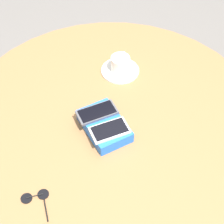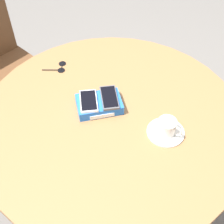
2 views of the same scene
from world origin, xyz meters
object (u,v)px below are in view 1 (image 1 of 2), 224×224
(sunglasses, at_px, (36,198))
(coffee_cup, at_px, (120,63))
(saucer, at_px, (120,71))
(round_table, at_px, (112,130))
(phone_gray, at_px, (97,112))
(phone_white, at_px, (110,130))
(phone_box, at_px, (104,126))

(sunglasses, bearing_deg, coffee_cup, -52.34)
(saucer, distance_m, coffee_cup, 0.04)
(round_table, distance_m, phone_gray, 0.15)
(round_table, xyz_separation_m, coffee_cup, (0.20, -0.14, 0.13))
(phone_white, height_order, sunglasses, phone_white)
(coffee_cup, bearing_deg, phone_box, 141.37)
(phone_box, distance_m, saucer, 0.31)
(coffee_cup, height_order, sunglasses, coffee_cup)
(phone_box, xyz_separation_m, saucer, (0.24, -0.19, -0.02))
(round_table, xyz_separation_m, phone_box, (-0.05, 0.05, 0.11))
(phone_gray, bearing_deg, saucer, -45.50)
(saucer, bearing_deg, phone_box, 141.41)
(phone_box, height_order, sunglasses, phone_box)
(phone_white, height_order, saucer, phone_white)
(saucer, height_order, sunglasses, saucer)
(round_table, relative_size, phone_gray, 7.99)
(round_table, distance_m, saucer, 0.26)
(phone_white, distance_m, sunglasses, 0.33)
(round_table, bearing_deg, phone_gray, 89.25)
(coffee_cup, distance_m, sunglasses, 0.64)
(phone_white, height_order, phone_gray, same)
(round_table, distance_m, phone_box, 0.13)
(phone_white, distance_m, coffee_cup, 0.35)
(phone_gray, bearing_deg, coffee_cup, -45.49)
(coffee_cup, bearing_deg, sunglasses, 127.66)
(saucer, xyz_separation_m, coffee_cup, (0.00, -0.00, 0.04))
(phone_box, height_order, saucer, phone_box)
(phone_box, height_order, coffee_cup, coffee_cup)
(phone_box, relative_size, phone_gray, 1.35)
(phone_gray, relative_size, sunglasses, 1.19)
(phone_box, relative_size, sunglasses, 1.61)
(phone_white, relative_size, phone_gray, 0.94)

